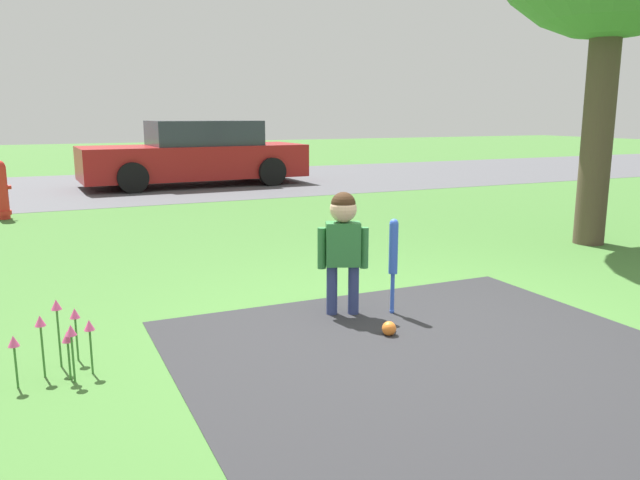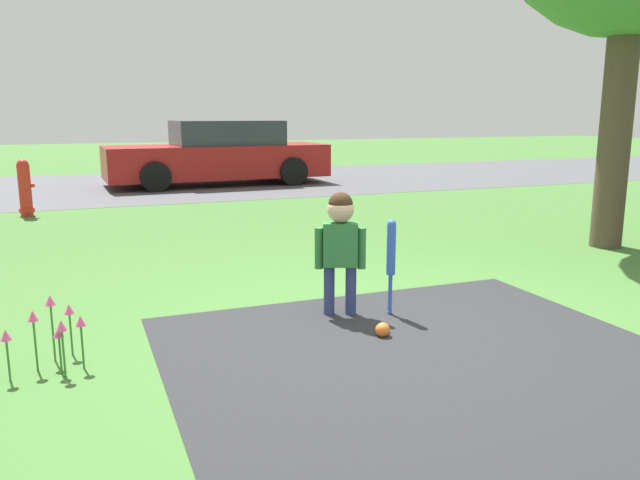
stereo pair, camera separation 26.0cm
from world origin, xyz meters
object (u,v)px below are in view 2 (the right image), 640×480
object	(u,v)px
child	(340,236)
parked_car	(219,155)
sports_ball	(383,330)
fire_hydrant	(25,189)
baseball_bat	(391,253)

from	to	relation	value
child	parked_car	distance (m)	8.92
sports_ball	fire_hydrant	bearing A→B (deg)	111.70
baseball_bat	child	bearing A→B (deg)	158.22
sports_ball	parked_car	size ratio (longest dim) A/B	0.02
baseball_bat	sports_ball	bearing A→B (deg)	-123.41
fire_hydrant	sports_ball	bearing A→B (deg)	-68.30
child	parked_car	xyz separation A→B (m)	(1.07, 8.86, 0.03)
fire_hydrant	baseball_bat	bearing A→B (deg)	-64.88
baseball_bat	sports_ball	size ratio (longest dim) A/B	7.37
child	fire_hydrant	bearing A→B (deg)	134.71
child	baseball_bat	size ratio (longest dim) A/B	1.28
child	parked_car	bearing A→B (deg)	105.00
sports_ball	parked_car	xyz separation A→B (m)	(0.99, 9.39, 0.57)
child	fire_hydrant	size ratio (longest dim) A/B	1.10
child	baseball_bat	bearing A→B (deg)	0.10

